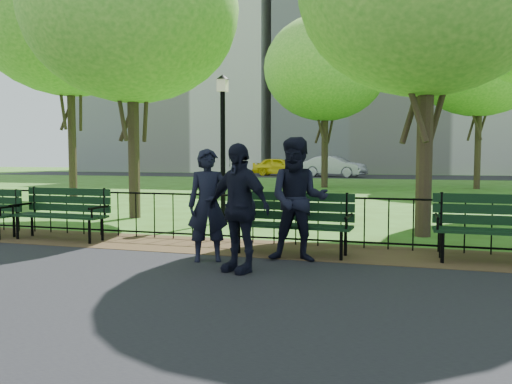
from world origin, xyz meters
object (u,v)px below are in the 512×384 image
(person_mid, at_px, (298,200))
(sedan_silver, at_px, (334,166))
(lamppost, at_px, (223,142))
(tree_far_e, at_px, (481,59))
(tree_far_c, at_px, (326,68))
(park_bench_main, at_px, (269,212))
(park_bench_right_a, at_px, (503,221))
(person_left, at_px, (208,205))
(park_bench_left_a, at_px, (63,208))
(tree_mid_w, at_px, (69,14))
(taxi, at_px, (279,167))
(tree_near_w, at_px, (131,11))
(person_right, at_px, (238,208))

(person_mid, relative_size, sedan_silver, 0.37)
(lamppost, height_order, tree_far_e, tree_far_e)
(tree_far_c, bearing_deg, sedan_silver, 95.55)
(park_bench_main, distance_m, park_bench_right_a, 3.52)
(lamppost, distance_m, person_left, 4.71)
(park_bench_left_a, distance_m, lamppost, 4.09)
(park_bench_main, xyz_separation_m, tree_mid_w, (-10.04, 8.49, 6.25))
(lamppost, distance_m, taxi, 30.67)
(park_bench_right_a, bearing_deg, park_bench_left_a, -179.23)
(tree_far_c, relative_size, sedan_silver, 1.76)
(tree_near_w, xyz_separation_m, person_right, (4.56, -5.11, -4.41))
(tree_far_c, bearing_deg, taxi, 112.07)
(park_bench_left_a, distance_m, sedan_silver, 32.08)
(lamppost, relative_size, person_right, 2.01)
(tree_far_e, height_order, person_right, tree_far_e)
(tree_mid_w, bearing_deg, park_bench_main, -40.21)
(tree_mid_w, distance_m, tree_far_e, 18.87)
(lamppost, distance_m, sedan_silver, 28.82)
(lamppost, distance_m, tree_far_c, 15.30)
(tree_near_w, xyz_separation_m, person_mid, (5.21, -4.22, -4.36))
(tree_mid_w, bearing_deg, tree_far_e, 34.00)
(lamppost, height_order, sedan_silver, lamppost)
(park_bench_main, xyz_separation_m, tree_near_w, (-4.64, 3.74, 4.62))
(taxi, bearing_deg, tree_far_c, -156.59)
(tree_far_e, xyz_separation_m, person_mid, (-5.03, -19.52, -5.44))
(tree_near_w, height_order, person_right, tree_near_w)
(sedan_silver, bearing_deg, tree_near_w, -166.46)
(tree_far_c, distance_m, tree_far_e, 7.52)
(park_bench_left_a, bearing_deg, lamppost, 60.34)
(tree_mid_w, xyz_separation_m, person_right, (9.96, -9.86, -6.04))
(lamppost, xyz_separation_m, tree_far_c, (0.23, 14.70, 4.23))
(person_right, distance_m, sedan_silver, 33.83)
(park_bench_main, xyz_separation_m, park_bench_right_a, (3.51, 0.27, -0.05))
(park_bench_left_a, xyz_separation_m, person_mid, (4.72, -0.72, 0.33))
(tree_near_w, relative_size, tree_far_e, 0.83)
(person_left, distance_m, person_right, 0.83)
(park_bench_left_a, relative_size, park_bench_right_a, 0.97)
(park_bench_left_a, distance_m, person_left, 3.60)
(person_left, xyz_separation_m, taxi, (-7.37, 34.44, -0.08))
(tree_far_c, bearing_deg, tree_far_e, 6.15)
(park_bench_right_a, height_order, tree_far_e, tree_far_e)
(park_bench_right_a, height_order, tree_near_w, tree_near_w)
(tree_mid_w, relative_size, tree_far_c, 1.12)
(lamppost, bearing_deg, person_mid, -56.28)
(park_bench_right_a, bearing_deg, person_left, -164.65)
(park_bench_right_a, relative_size, person_left, 1.16)
(person_mid, distance_m, sedan_silver, 33.01)
(tree_mid_w, xyz_separation_m, taxi, (1.94, 25.10, -6.15))
(park_bench_left_a, distance_m, tree_far_c, 18.97)
(park_bench_main, distance_m, tree_near_w, 7.54)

